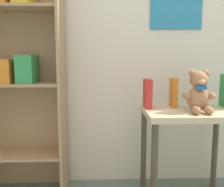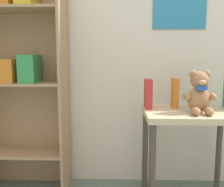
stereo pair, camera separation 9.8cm
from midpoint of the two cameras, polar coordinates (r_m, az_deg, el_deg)
wall_back at (r=1.94m, az=11.16°, el=16.68°), size 4.80×0.07×2.50m
bookshelf_side at (r=1.86m, az=-18.32°, el=4.91°), size 0.61×0.27×1.56m
display_table at (r=1.67m, az=19.15°, el=-7.36°), size 0.59×0.44×0.63m
teddy_bear at (r=1.58m, az=21.05°, el=-0.04°), size 0.20×0.18×0.26m
book_standing_red at (r=1.65m, az=9.94°, el=-0.06°), size 0.04×0.12×0.19m
book_standing_orange at (r=1.69m, az=15.77°, el=0.06°), size 0.03×0.10×0.19m
book_standing_teal at (r=1.74m, az=21.43°, el=0.66°), size 0.03×0.10×0.23m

